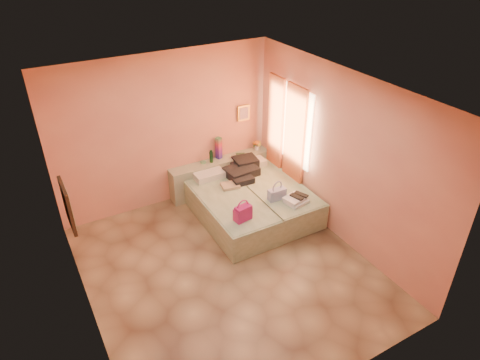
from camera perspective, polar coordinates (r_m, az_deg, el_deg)
The scene contains 16 objects.
ground at distance 6.69m, azimuth -1.63°, elevation -11.75°, with size 4.50×4.50×0.00m, color tan.
room_walls at distance 6.15m, azimuth -2.68°, elevation 4.42°, with size 4.02×4.51×2.81m.
headboard_ledge at distance 8.36m, azimuth -2.58°, elevation 0.76°, with size 2.05×0.30×0.65m, color gray.
bed_left at distance 7.47m, azimuth -1.41°, elevation -4.01°, with size 0.90×2.00×0.50m, color #A8BD98.
bed_right at distance 7.86m, azimuth 4.38°, elevation -2.13°, with size 0.90×2.00×0.50m, color #A8BD98.
water_bottle at distance 8.07m, azimuth -3.86°, elevation 3.15°, with size 0.07×0.07×0.24m, color #163C1F.
rainbow_box at distance 8.16m, azimuth -2.86°, elevation 4.28°, with size 0.10×0.10×0.43m, color #A51461.
small_dish at distance 8.10m, azimuth -4.93°, elevation 2.37°, with size 0.11×0.11×0.03m, color #4F9267.
green_book at distance 8.34m, azimuth 0.08°, elevation 3.37°, with size 0.17×0.12×0.03m, color #284C2E.
flower_vase at distance 8.52m, azimuth 2.30°, elevation 4.77°, with size 0.18×0.18×0.23m, color silver.
magenta_handbag at distance 6.75m, azimuth 0.36°, elevation -4.38°, with size 0.28×0.16×0.26m, color #A51461.
khaki_garment at distance 7.62m, azimuth -1.32°, elevation -0.74°, with size 0.31×0.25×0.05m, color tan.
clothes_pile at distance 7.97m, azimuth 0.50°, elevation 1.39°, with size 0.64×0.64×0.19m, color black.
blue_handbag at distance 7.27m, azimuth 4.94°, elevation -1.89°, with size 0.31×0.13×0.20m, color #4250A0.
towel_stack at distance 7.25m, azimuth 7.52°, elevation -2.66°, with size 0.35×0.30×0.10m, color white.
sandal_pair at distance 7.25m, azimuth 7.91°, elevation -2.11°, with size 0.18×0.24×0.02m, color black.
Camera 1 is at (-2.26, -4.35, 4.55)m, focal length 32.00 mm.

